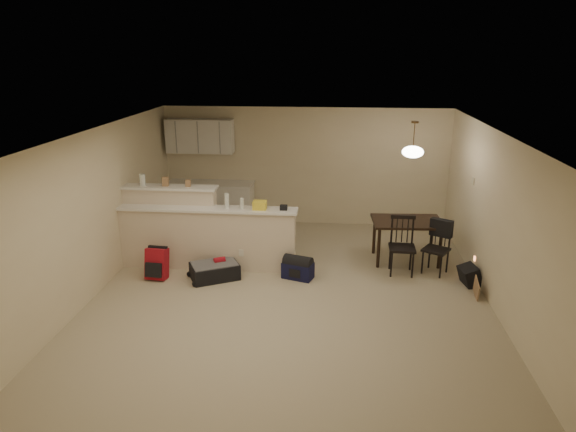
# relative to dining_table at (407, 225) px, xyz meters

# --- Properties ---
(room) EXTENTS (7.00, 7.02, 2.50)m
(room) POSITION_rel_dining_table_xyz_m (-1.94, -1.53, 0.58)
(room) COLOR #B8AB8E
(room) RESTS_ON ground
(breakfast_bar) EXTENTS (3.08, 0.58, 1.39)m
(breakfast_bar) POSITION_rel_dining_table_xyz_m (-3.69, -0.55, -0.06)
(breakfast_bar) COLOR beige
(breakfast_bar) RESTS_ON ground
(upper_cabinets) EXTENTS (1.40, 0.34, 0.70)m
(upper_cabinets) POSITION_rel_dining_table_xyz_m (-4.14, 1.79, 1.23)
(upper_cabinets) COLOR white
(upper_cabinets) RESTS_ON room
(kitchen_counter) EXTENTS (1.80, 0.60, 0.90)m
(kitchen_counter) POSITION_rel_dining_table_xyz_m (-3.94, 1.66, -0.22)
(kitchen_counter) COLOR white
(kitchen_counter) RESTS_ON ground
(thermostat) EXTENTS (0.02, 0.12, 0.12)m
(thermostat) POSITION_rel_dining_table_xyz_m (1.05, 0.02, 0.83)
(thermostat) COLOR beige
(thermostat) RESTS_ON room
(jar) EXTENTS (0.10, 0.10, 0.20)m
(jar) POSITION_rel_dining_table_xyz_m (-4.59, -0.41, 0.82)
(jar) COLOR silver
(jar) RESTS_ON breakfast_bar
(cereal_box) EXTENTS (0.10, 0.07, 0.16)m
(cereal_box) POSITION_rel_dining_table_xyz_m (-4.19, -0.41, 0.80)
(cereal_box) COLOR #A17953
(cereal_box) RESTS_ON breakfast_bar
(small_box) EXTENTS (0.08, 0.06, 0.12)m
(small_box) POSITION_rel_dining_table_xyz_m (-3.79, -0.41, 0.78)
(small_box) COLOR #A17953
(small_box) RESTS_ON breakfast_bar
(bottle_a) EXTENTS (0.07, 0.07, 0.26)m
(bottle_a) POSITION_rel_dining_table_xyz_m (-3.08, -0.63, 0.55)
(bottle_a) COLOR silver
(bottle_a) RESTS_ON breakfast_bar
(bottle_b) EXTENTS (0.06, 0.06, 0.18)m
(bottle_b) POSITION_rel_dining_table_xyz_m (-2.83, -0.63, 0.51)
(bottle_b) COLOR silver
(bottle_b) RESTS_ON breakfast_bar
(bag_lump) EXTENTS (0.22, 0.18, 0.14)m
(bag_lump) POSITION_rel_dining_table_xyz_m (-2.53, -0.63, 0.49)
(bag_lump) COLOR #A17953
(bag_lump) RESTS_ON breakfast_bar
(pouch) EXTENTS (0.12, 0.10, 0.08)m
(pouch) POSITION_rel_dining_table_xyz_m (-2.13, -0.63, 0.46)
(pouch) COLOR #A17953
(pouch) RESTS_ON breakfast_bar
(dining_table) EXTENTS (1.25, 0.87, 0.76)m
(dining_table) POSITION_rel_dining_table_xyz_m (0.00, 0.00, 0.00)
(dining_table) COLOR black
(dining_table) RESTS_ON ground
(pendant_lamp) EXTENTS (0.36, 0.36, 0.62)m
(pendant_lamp) POSITION_rel_dining_table_xyz_m (0.00, 0.00, 1.32)
(pendant_lamp) COLOR brown
(pendant_lamp) RESTS_ON room
(dining_chair_near) EXTENTS (0.44, 0.42, 0.98)m
(dining_chair_near) POSITION_rel_dining_table_xyz_m (-0.14, -0.57, -0.18)
(dining_chair_near) COLOR black
(dining_chair_near) RESTS_ON ground
(dining_chair_far) EXTENTS (0.53, 0.52, 0.90)m
(dining_chair_far) POSITION_rel_dining_table_xyz_m (0.43, -0.51, -0.22)
(dining_chair_far) COLOR black
(dining_chair_far) RESTS_ON ground
(suitcase) EXTENTS (0.90, 0.79, 0.26)m
(suitcase) POSITION_rel_dining_table_xyz_m (-3.24, -1.07, -0.54)
(suitcase) COLOR black
(suitcase) RESTS_ON ground
(red_backpack) EXTENTS (0.36, 0.25, 0.51)m
(red_backpack) POSITION_rel_dining_table_xyz_m (-4.18, -1.14, -0.41)
(red_backpack) COLOR #AA1320
(red_backpack) RESTS_ON ground
(navy_duffel) EXTENTS (0.56, 0.41, 0.27)m
(navy_duffel) POSITION_rel_dining_table_xyz_m (-1.86, -0.92, -0.53)
(navy_duffel) COLOR #111337
(navy_duffel) RESTS_ON ground
(black_daypack) EXTENTS (0.31, 0.39, 0.31)m
(black_daypack) POSITION_rel_dining_table_xyz_m (0.91, -0.92, -0.51)
(black_daypack) COLOR black
(black_daypack) RESTS_ON ground
(cardboard_sheet) EXTENTS (0.04, 0.36, 0.28)m
(cardboard_sheet) POSITION_rel_dining_table_xyz_m (0.91, -1.36, -0.53)
(cardboard_sheet) COLOR #A17953
(cardboard_sheet) RESTS_ON ground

